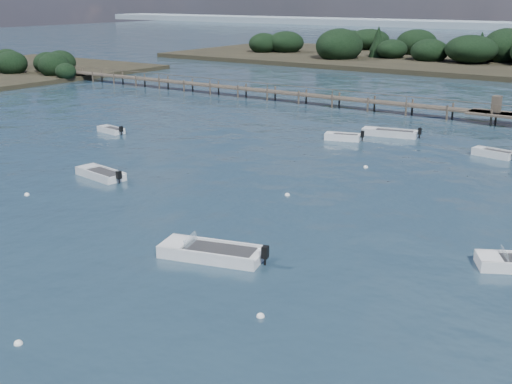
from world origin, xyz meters
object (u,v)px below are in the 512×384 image
Objects in this scene: tender_far_white at (343,138)px; jetty at (271,92)px; tender_far_grey at (111,131)px; tender_far_grey_b at (493,155)px; dinghy_extra_a at (389,134)px; dinghy_mid_grey at (101,175)px; dinghy_mid_white_a at (211,254)px.

jetty is at bearing 139.21° from tender_far_white.
tender_far_white is 20.71m from tender_far_grey.
tender_far_grey_b is at bearing 6.09° from tender_far_white.
tender_far_white is at bearing 26.17° from tender_far_grey.
jetty is at bearing 151.07° from dinghy_extra_a.
tender_far_grey_b is 9.91m from dinghy_extra_a.
dinghy_mid_grey is 0.07× the size of jetty.
dinghy_mid_grey is (-10.73, -23.71, -0.01)m from dinghy_extra_a.
dinghy_mid_white_a is (-5.42, -27.78, -0.00)m from tender_far_grey_b.
dinghy_extra_a is (21.21, 12.97, 0.02)m from tender_far_grey.
tender_far_grey_b is 12.27m from tender_far_white.
tender_far_grey_b is 1.07× the size of tender_far_grey.
dinghy_mid_grey is at bearing -45.71° from tender_far_grey.
jetty is at bearing 86.27° from tender_far_grey.
dinghy_mid_white_a is 30.60m from dinghy_extra_a.
dinghy_mid_white_a is at bearing -75.65° from tender_far_white.
dinghy_mid_grey is at bearing 156.06° from dinghy_mid_white_a.
tender_far_grey is 0.05× the size of jetty.
tender_far_white reaches higher than tender_far_grey_b.
jetty is at bearing 155.38° from tender_far_grey_b.
dinghy_mid_grey is (-20.31, -21.18, -0.01)m from tender_far_grey_b.
tender_far_white reaches higher than dinghy_mid_grey.
dinghy_mid_white_a is at bearing -82.19° from dinghy_extra_a.
tender_far_grey is 15.00m from dinghy_mid_grey.
tender_far_grey is at bearing -153.83° from tender_far_white.
dinghy_mid_white_a is 47.58m from jetty.
tender_far_white reaches higher than tender_far_grey.
dinghy_mid_grey is at bearing -112.20° from tender_far_white.
tender_far_white is 0.65× the size of dinghy_extra_a.
dinghy_extra_a is at bearing 97.81° from dinghy_mid_white_a.
dinghy_extra_a reaches higher than tender_far_grey.
tender_far_white is 0.78× the size of dinghy_mid_grey.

